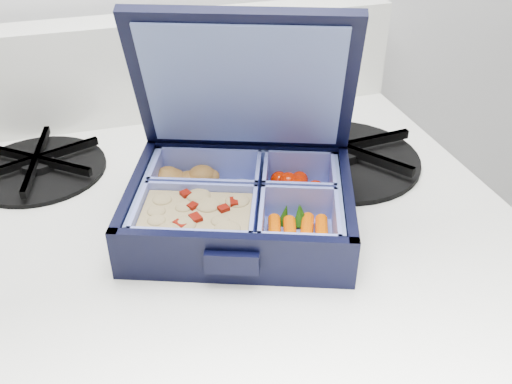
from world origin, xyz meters
name	(u,v)px	position (x,y,z in m)	size (l,w,h in m)	color
bento_box	(240,206)	(0.61, 1.67, 0.87)	(0.21, 0.17, 0.05)	black
burner_grate	(341,151)	(0.76, 1.76, 0.86)	(0.19, 0.19, 0.03)	black
burner_grate_rear	(38,165)	(0.41, 1.84, 0.85)	(0.15, 0.15, 0.02)	black
fork	(223,151)	(0.63, 1.82, 0.85)	(0.02, 0.17, 0.01)	#A5A9B9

